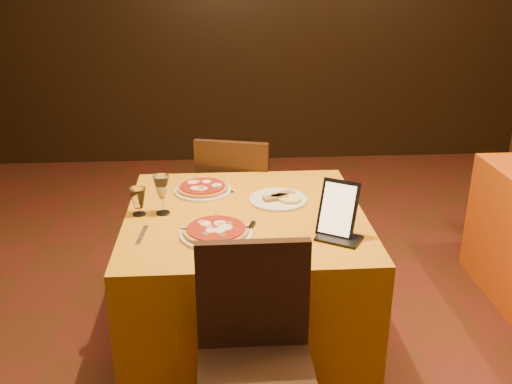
{
  "coord_description": "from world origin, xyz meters",
  "views": [
    {
      "loc": [
        -0.62,
        -1.92,
        1.83
      ],
      "look_at": [
        -0.46,
        0.47,
        0.86
      ],
      "focal_mm": 40.0,
      "sensor_mm": 36.0,
      "label": 1
    }
  ],
  "objects": [
    {
      "name": "knife",
      "position": [
        -0.51,
        0.25,
        0.75
      ],
      "size": [
        0.08,
        0.2,
        0.01
      ],
      "primitive_type": "cube",
      "rotation": [
        0.0,
        0.0,
        1.24
      ],
      "color": "silver",
      "rests_on": "main_table"
    },
    {
      "name": "water_glass",
      "position": [
        -0.99,
        0.5,
        0.81
      ],
      "size": [
        0.08,
        0.08,
        0.13
      ],
      "primitive_type": null,
      "rotation": [
        0.0,
        0.0,
        -0.08
      ],
      "color": "white",
      "rests_on": "main_table"
    },
    {
      "name": "pizza_far",
      "position": [
        -0.71,
        0.76,
        0.77
      ],
      "size": [
        0.29,
        0.29,
        0.03
      ],
      "rotation": [
        0.0,
        0.0,
        -0.42
      ],
      "color": "white",
      "rests_on": "main_table"
    },
    {
      "name": "pizza_near",
      "position": [
        -0.64,
        0.27,
        0.77
      ],
      "size": [
        0.31,
        0.31,
        0.03
      ],
      "rotation": [
        0.0,
        0.0,
        -0.23
      ],
      "color": "white",
      "rests_on": "main_table"
    },
    {
      "name": "main_table",
      "position": [
        -0.51,
        0.49,
        0.38
      ],
      "size": [
        1.1,
        1.1,
        0.75
      ],
      "primitive_type": "cube",
      "color": "orange",
      "rests_on": "floor"
    },
    {
      "name": "fork_near",
      "position": [
        -0.96,
        0.28,
        0.75
      ],
      "size": [
        0.04,
        0.18,
        0.01
      ],
      "primitive_type": "cube",
      "rotation": [
        0.0,
        0.0,
        1.49
      ],
      "color": "silver",
      "rests_on": "main_table"
    },
    {
      "name": "tablet",
      "position": [
        -0.13,
        0.24,
        0.87
      ],
      "size": [
        0.19,
        0.17,
        0.23
      ],
      "primitive_type": "cube",
      "rotation": [
        -0.35,
        0.0,
        -0.54
      ],
      "color": "black",
      "rests_on": "main_table"
    },
    {
      "name": "chair_main_far",
      "position": [
        -0.51,
        1.28,
        0.46
      ],
      "size": [
        0.47,
        0.47,
        0.91
      ],
      "primitive_type": null,
      "rotation": [
        0.0,
        0.0,
        2.89
      ],
      "color": "black",
      "rests_on": "floor"
    },
    {
      "name": "wall_back",
      "position": [
        0.0,
        3.5,
        1.4
      ],
      "size": [
        6.0,
        0.01,
        2.8
      ],
      "primitive_type": "cube",
      "color": "black",
      "rests_on": "floor"
    },
    {
      "name": "chair_main_near",
      "position": [
        -0.51,
        -0.31,
        0.46
      ],
      "size": [
        0.4,
        0.4,
        0.91
      ],
      "primitive_type": null,
      "rotation": [
        0.0,
        0.0,
        0.0
      ],
      "color": "black",
      "rests_on": "floor"
    },
    {
      "name": "fork_far",
      "position": [
        -0.58,
        0.79,
        0.75
      ],
      "size": [
        0.08,
        0.13,
        0.01
      ],
      "primitive_type": "cube",
      "rotation": [
        0.0,
        0.0,
        2.07
      ],
      "color": "silver",
      "rests_on": "main_table"
    },
    {
      "name": "cutlet_dish",
      "position": [
        -0.34,
        0.62,
        0.76
      ],
      "size": [
        0.28,
        0.28,
        0.03
      ],
      "rotation": [
        0.0,
        0.0,
        0.07
      ],
      "color": "white",
      "rests_on": "main_table"
    },
    {
      "name": "wine_glass",
      "position": [
        -0.88,
        0.51,
        0.84
      ],
      "size": [
        0.1,
        0.1,
        0.19
      ],
      "primitive_type": null,
      "rotation": [
        0.0,
        0.0,
        0.27
      ],
      "color": "#D9DF7F",
      "rests_on": "main_table"
    }
  ]
}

